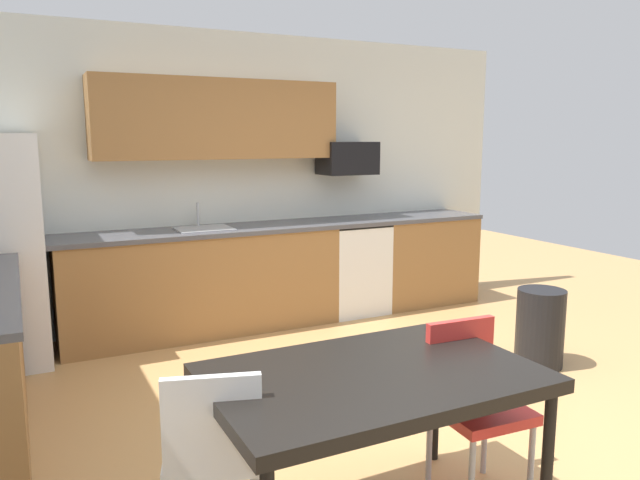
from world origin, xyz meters
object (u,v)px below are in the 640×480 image
(chair_near_table, at_px, (472,394))
(trash_bin, at_px, (540,328))
(oven_range, at_px, (351,267))
(microwave, at_px, (347,158))
(chair_far_side, at_px, (213,447))
(dining_table, at_px, (372,385))

(chair_near_table, height_order, trash_bin, chair_near_table)
(chair_near_table, bearing_deg, trash_bin, 34.21)
(trash_bin, bearing_deg, oven_range, 105.69)
(microwave, height_order, chair_far_side, microwave)
(chair_near_table, height_order, chair_far_side, same)
(chair_near_table, distance_m, chair_far_side, 1.28)
(microwave, relative_size, chair_near_table, 0.64)
(microwave, height_order, dining_table, microwave)
(oven_range, height_order, trash_bin, oven_range)
(oven_range, relative_size, chair_near_table, 1.07)
(oven_range, bearing_deg, trash_bin, -74.31)
(oven_range, relative_size, dining_table, 0.65)
(microwave, relative_size, dining_table, 0.39)
(chair_far_side, bearing_deg, dining_table, -10.99)
(oven_range, xyz_separation_m, dining_table, (-1.66, -3.12, 0.24))
(oven_range, relative_size, microwave, 1.69)
(microwave, distance_m, chair_far_side, 4.00)
(microwave, distance_m, trash_bin, 2.47)
(microwave, distance_m, dining_table, 3.72)
(microwave, bearing_deg, chair_far_side, -127.02)
(chair_far_side, bearing_deg, chair_near_table, -2.92)
(microwave, bearing_deg, dining_table, -117.30)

